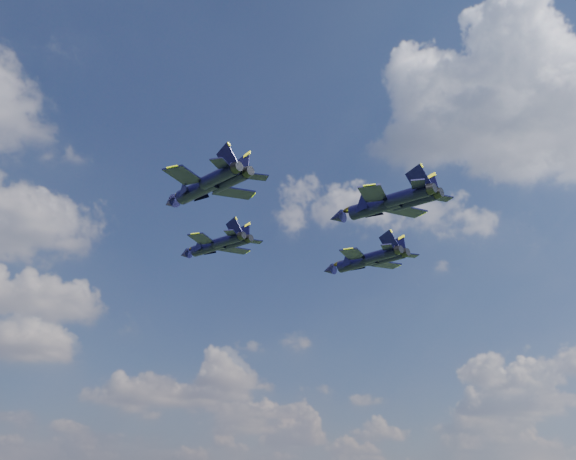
{
  "coord_description": "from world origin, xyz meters",
  "views": [
    {
      "loc": [
        -42.99,
        -83.71,
        29.02
      ],
      "look_at": [
        6.53,
        1.75,
        64.99
      ],
      "focal_mm": 45.0,
      "sensor_mm": 36.0,
      "label": 1
    }
  ],
  "objects_px": {
    "jet_lead": "(207,247)",
    "jet_slot": "(372,207)",
    "jet_right": "(355,262)",
    "jet_left": "(196,190)"
  },
  "relations": [
    {
      "from": "jet_lead",
      "to": "jet_left",
      "type": "distance_m",
      "value": 27.42
    },
    {
      "from": "jet_lead",
      "to": "jet_slot",
      "type": "xyz_separation_m",
      "value": [
        7.42,
        -35.33,
        -3.61
      ]
    },
    {
      "from": "jet_left",
      "to": "jet_right",
      "type": "xyz_separation_m",
      "value": [
        34.92,
        14.2,
        -0.41
      ]
    },
    {
      "from": "jet_left",
      "to": "jet_slot",
      "type": "xyz_separation_m",
      "value": [
        19.79,
        -10.91,
        -2.16
      ]
    },
    {
      "from": "jet_right",
      "to": "jet_slot",
      "type": "bearing_deg",
      "value": -136.5
    },
    {
      "from": "jet_left",
      "to": "jet_slot",
      "type": "bearing_deg",
      "value": -42.14
    },
    {
      "from": "jet_lead",
      "to": "jet_right",
      "type": "distance_m",
      "value": 24.83
    },
    {
      "from": "jet_lead",
      "to": "jet_slot",
      "type": "distance_m",
      "value": 36.28
    },
    {
      "from": "jet_left",
      "to": "jet_slot",
      "type": "relative_size",
      "value": 1.03
    },
    {
      "from": "jet_lead",
      "to": "jet_slot",
      "type": "relative_size",
      "value": 0.97
    }
  ]
}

